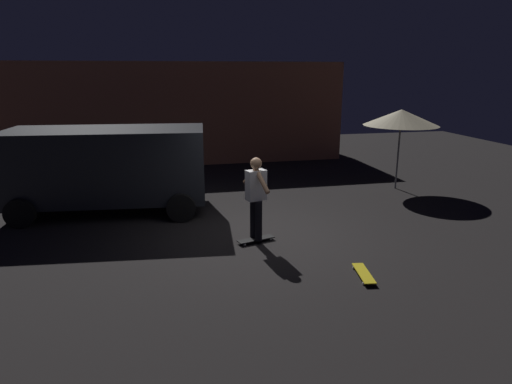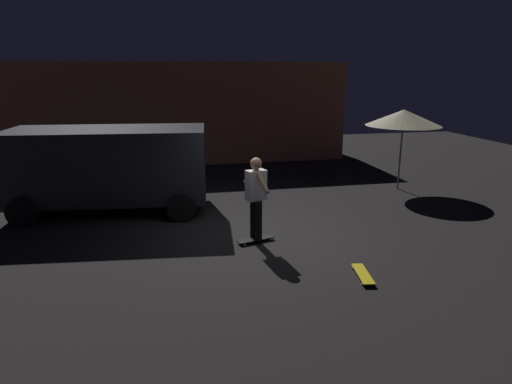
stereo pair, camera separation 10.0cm
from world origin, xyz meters
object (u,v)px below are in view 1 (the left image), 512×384
object	(u,v)px
skateboard_ridden	(256,239)
skater	(256,193)
skateboard_spare	(364,273)
patio_umbrella	(401,118)
parked_van	(107,165)

from	to	relation	value
skateboard_ridden	skater	xyz separation A→B (m)	(-0.00, 0.00, 0.98)
skateboard_ridden	skateboard_spare	distance (m)	2.40
patio_umbrella	skateboard_ridden	xyz separation A→B (m)	(-4.93, -3.24, -2.02)
parked_van	skateboard_ridden	size ratio (longest dim) A/B	5.92
patio_umbrella	skater	world-z (taller)	patio_umbrella
parked_van	skateboard_spare	bearing A→B (deg)	-46.21
skater	skateboard_spare	bearing A→B (deg)	-53.24
skateboard_ridden	skater	bearing A→B (deg)	116.57
patio_umbrella	skater	distance (m)	5.99
skateboard_spare	skater	xyz separation A→B (m)	(-1.44, 1.92, 0.98)
skater	skateboard_ridden	bearing A→B (deg)	-63.43
skateboard_spare	skater	bearing A→B (deg)	126.76
parked_van	skater	world-z (taller)	parked_van
skateboard_spare	skater	distance (m)	2.59
skateboard_ridden	skateboard_spare	bearing A→B (deg)	-53.24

